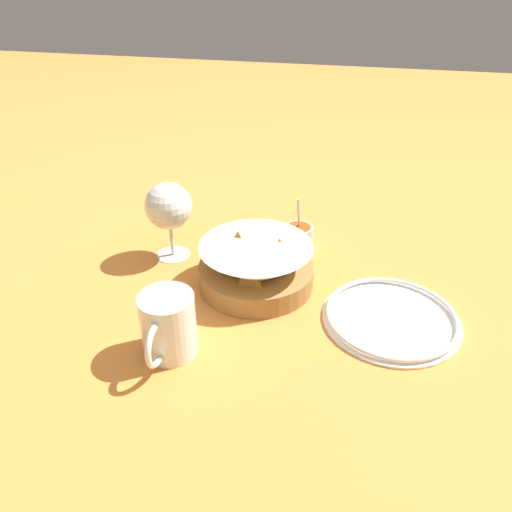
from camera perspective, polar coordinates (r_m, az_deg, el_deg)
The scene contains 6 objects.
ground_plane at distance 0.90m, azimuth -1.54°, elevation -3.82°, with size 4.00×4.00×0.00m, color orange.
food_basket at distance 0.89m, azimuth 0.01°, elevation -1.25°, with size 0.21×0.21×0.09m.
sauce_cup at distance 1.03m, azimuth 4.88°, elevation 2.50°, with size 0.07×0.06×0.12m.
wine_glass at distance 0.96m, azimuth -9.96°, elevation 5.43°, with size 0.09×0.09×0.15m.
beer_mug at distance 0.75m, azimuth -9.99°, elevation -8.02°, with size 0.12×0.08×0.10m.
side_plate at distance 0.85m, azimuth 15.20°, elevation -6.77°, with size 0.22×0.22×0.01m.
Camera 1 is at (0.70, 0.18, 0.53)m, focal length 35.00 mm.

